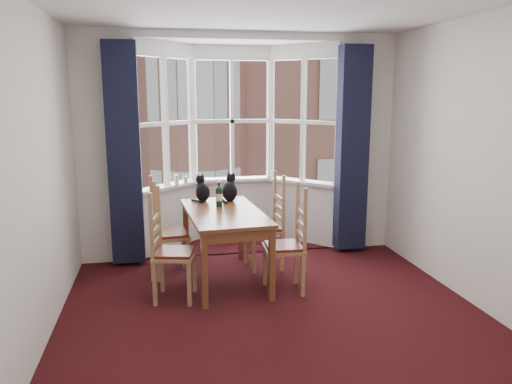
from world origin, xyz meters
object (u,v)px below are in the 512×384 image
object	(u,v)px
chair_right_near	(292,248)
candle_short	(186,180)
chair_left_far	(162,236)
chair_left_near	(165,254)
chair_right_far	(272,229)
dining_table	(224,219)
wine_bottle	(219,195)
cat_right	(230,190)
candle_tall	(176,180)
cat_left	(202,191)

from	to	relation	value
chair_right_near	candle_short	bearing A→B (deg)	119.91
candle_short	chair_left_far	bearing A→B (deg)	-107.77
chair_left_near	chair_right_far	distance (m)	1.46
candle_short	dining_table	bearing A→B (deg)	-75.34
candle_short	wine_bottle	bearing A→B (deg)	-73.95
cat_right	wine_bottle	world-z (taller)	cat_right
chair_right_far	candle_short	xyz separation A→B (m)	(-0.95, 0.98, 0.45)
wine_bottle	chair_right_far	bearing A→B (deg)	10.03
chair_right_far	chair_left_near	bearing A→B (deg)	-149.95
chair_left_near	wine_bottle	world-z (taller)	wine_bottle
chair_left_far	wine_bottle	size ratio (longest dim) A/B	3.14
chair_right_near	candle_tall	size ratio (longest dim) A/B	6.81
cat_left	candle_short	distance (m)	0.77
dining_table	chair_right_near	world-z (taller)	chair_right_near
dining_table	cat_right	bearing A→B (deg)	75.06
chair_left_far	chair_right_far	distance (m)	1.29
wine_bottle	candle_short	size ratio (longest dim) A/B	2.73
cat_right	chair_left_far	bearing A→B (deg)	-164.11
candle_short	chair_right_near	bearing A→B (deg)	-60.09
wine_bottle	cat_left	bearing A→B (deg)	114.89
chair_right_near	candle_tall	world-z (taller)	candle_tall
chair_left_near	candle_short	world-z (taller)	candle_short
chair_right_far	chair_right_near	bearing A→B (deg)	-86.32
chair_left_far	chair_right_far	size ratio (longest dim) A/B	1.00
chair_right_far	cat_right	world-z (taller)	cat_right
cat_left	wine_bottle	distance (m)	0.37
chair_left_near	cat_right	xyz separation A→B (m)	(0.79, 0.90, 0.46)
chair_left_far	candle_short	world-z (taller)	candle_short
cat_left	dining_table	bearing A→B (deg)	-71.57
wine_bottle	chair_left_near	bearing A→B (deg)	-135.27
wine_bottle	candle_short	distance (m)	1.13
cat_left	candle_short	size ratio (longest dim) A/B	3.06
chair_left_far	candle_tall	bearing A→B (deg)	78.28
dining_table	chair_left_near	bearing A→B (deg)	-148.77
cat_left	candle_tall	bearing A→B (deg)	111.18
chair_right_far	wine_bottle	bearing A→B (deg)	-169.97
chair_right_near	candle_short	size ratio (longest dim) A/B	8.56
chair_left_near	cat_right	bearing A→B (deg)	48.88
dining_table	cat_left	world-z (taller)	cat_left
chair_left_near	wine_bottle	xyz separation A→B (m)	(0.62, 0.62, 0.45)
chair_left_near	candle_short	bearing A→B (deg)	79.72
chair_left_near	wine_bottle	bearing A→B (deg)	44.73
wine_bottle	candle_tall	size ratio (longest dim) A/B	2.17
chair_left_near	chair_left_far	size ratio (longest dim) A/B	1.00
cat_right	candle_short	xyz separation A→B (m)	(-0.48, 0.80, -0.01)
cat_left	cat_right	size ratio (longest dim) A/B	0.95
chair_right_far	candle_tall	distance (m)	1.51
cat_left	wine_bottle	xyz separation A→B (m)	(0.16, -0.34, 0.00)
chair_left_far	cat_right	xyz separation A→B (m)	(0.81, 0.23, 0.46)
chair_right_far	cat_right	xyz separation A→B (m)	(-0.47, 0.17, 0.46)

